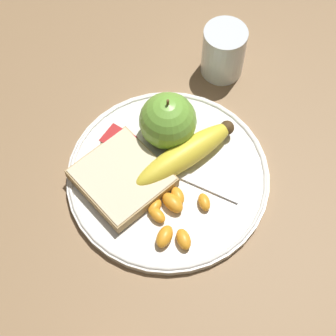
# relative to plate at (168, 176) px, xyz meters

# --- Properties ---
(ground_plane) EXTENTS (3.00, 3.00, 0.00)m
(ground_plane) POSITION_rel_plate_xyz_m (0.00, 0.00, -0.01)
(ground_plane) COLOR olive
(plate) EXTENTS (0.29, 0.29, 0.01)m
(plate) POSITION_rel_plate_xyz_m (0.00, 0.00, 0.00)
(plate) COLOR silver
(plate) RESTS_ON ground_plane
(juice_glass) EXTENTS (0.07, 0.07, 0.09)m
(juice_glass) POSITION_rel_plate_xyz_m (0.04, -0.21, 0.03)
(juice_glass) COLOR silver
(juice_glass) RESTS_ON ground_plane
(apple) EXTENTS (0.08, 0.08, 0.09)m
(apple) POSITION_rel_plate_xyz_m (0.04, -0.05, 0.04)
(apple) COLOR #72B23D
(apple) RESTS_ON plate
(banana) EXTENTS (0.09, 0.17, 0.04)m
(banana) POSITION_rel_plate_xyz_m (-0.01, -0.03, 0.02)
(banana) COLOR yellow
(banana) RESTS_ON plate
(bread_slice) EXTENTS (0.14, 0.14, 0.02)m
(bread_slice) POSITION_rel_plate_xyz_m (0.05, 0.04, 0.02)
(bread_slice) COLOR tan
(bread_slice) RESTS_ON plate
(fork) EXTENTS (0.17, 0.04, 0.00)m
(fork) POSITION_rel_plate_xyz_m (-0.00, -0.01, 0.01)
(fork) COLOR silver
(fork) RESTS_ON plate
(jam_packet) EXTENTS (0.04, 0.03, 0.02)m
(jam_packet) POSITION_rel_plate_xyz_m (0.08, 0.00, 0.01)
(jam_packet) COLOR silver
(jam_packet) RESTS_ON plate
(orange_segment_0) EXTENTS (0.02, 0.04, 0.02)m
(orange_segment_0) POSITION_rel_plate_xyz_m (-0.05, 0.08, 0.01)
(orange_segment_0) COLOR orange
(orange_segment_0) RESTS_ON plate
(orange_segment_1) EXTENTS (0.03, 0.03, 0.02)m
(orange_segment_1) POSITION_rel_plate_xyz_m (-0.07, 0.07, 0.01)
(orange_segment_1) COLOR orange
(orange_segment_1) RESTS_ON plate
(orange_segment_2) EXTENTS (0.03, 0.03, 0.01)m
(orange_segment_2) POSITION_rel_plate_xyz_m (-0.07, 0.01, 0.01)
(orange_segment_2) COLOR orange
(orange_segment_2) RESTS_ON plate
(orange_segment_3) EXTENTS (0.03, 0.02, 0.01)m
(orange_segment_3) POSITION_rel_plate_xyz_m (-0.02, 0.06, 0.01)
(orange_segment_3) COLOR orange
(orange_segment_3) RESTS_ON plate
(orange_segment_4) EXTENTS (0.03, 0.03, 0.02)m
(orange_segment_4) POSITION_rel_plate_xyz_m (-0.03, 0.02, 0.01)
(orange_segment_4) COLOR orange
(orange_segment_4) RESTS_ON plate
(orange_segment_5) EXTENTS (0.03, 0.02, 0.02)m
(orange_segment_5) POSITION_rel_plate_xyz_m (-0.00, 0.01, 0.01)
(orange_segment_5) COLOR orange
(orange_segment_5) RESTS_ON plate
(orange_segment_6) EXTENTS (0.02, 0.03, 0.01)m
(orange_segment_6) POSITION_rel_plate_xyz_m (-0.01, 0.05, 0.01)
(orange_segment_6) COLOR orange
(orange_segment_6) RESTS_ON plate
(orange_segment_7) EXTENTS (0.02, 0.03, 0.02)m
(orange_segment_7) POSITION_rel_plate_xyz_m (-0.00, 0.05, 0.01)
(orange_segment_7) COLOR orange
(orange_segment_7) RESTS_ON plate
(orange_segment_8) EXTENTS (0.04, 0.03, 0.02)m
(orange_segment_8) POSITION_rel_plate_xyz_m (-0.03, 0.04, 0.01)
(orange_segment_8) COLOR orange
(orange_segment_8) RESTS_ON plate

